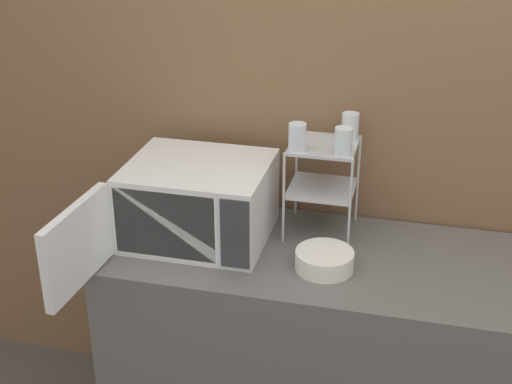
{
  "coord_description": "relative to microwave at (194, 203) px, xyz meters",
  "views": [
    {
      "loc": [
        0.07,
        -1.85,
        2.18
      ],
      "look_at": [
        -0.48,
        0.36,
        1.11
      ],
      "focal_mm": 50.0,
      "sensor_mm": 36.0,
      "label": 1
    }
  ],
  "objects": [
    {
      "name": "microwave",
      "position": [
        0.0,
        0.0,
        0.0
      ],
      "size": [
        0.55,
        0.82,
        0.29
      ],
      "color": "silver",
      "rests_on": "counter"
    },
    {
      "name": "dish_rack",
      "position": [
        0.44,
        0.17,
        0.11
      ],
      "size": [
        0.25,
        0.24,
        0.35
      ],
      "color": "#B2B2B7",
      "rests_on": "counter"
    },
    {
      "name": "glass_front_left",
      "position": [
        0.36,
        0.09,
        0.25
      ],
      "size": [
        0.06,
        0.06,
        0.1
      ],
      "color": "silver",
      "rests_on": "dish_rack"
    },
    {
      "name": "glass_front_right",
      "position": [
        0.52,
        0.08,
        0.25
      ],
      "size": [
        0.06,
        0.06,
        0.1
      ],
      "color": "silver",
      "rests_on": "dish_rack"
    },
    {
      "name": "glass_back_right",
      "position": [
        0.52,
        0.24,
        0.25
      ],
      "size": [
        0.06,
        0.06,
        0.1
      ],
      "color": "silver",
      "rests_on": "dish_rack"
    },
    {
      "name": "bowl",
      "position": [
        0.5,
        -0.1,
        -0.11
      ],
      "size": [
        0.2,
        0.2,
        0.07
      ],
      "color": "silver",
      "rests_on": "counter"
    },
    {
      "name": "wall_back",
      "position": [
        0.7,
        0.36,
        0.25
      ],
      "size": [
        8.0,
        0.06,
        2.6
      ],
      "color": "brown",
      "rests_on": "ground_plane"
    },
    {
      "name": "counter",
      "position": [
        0.7,
        -0.01,
        -0.6
      ],
      "size": [
        1.98,
        0.65,
        0.91
      ],
      "color": "#595654",
      "rests_on": "ground_plane"
    }
  ]
}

